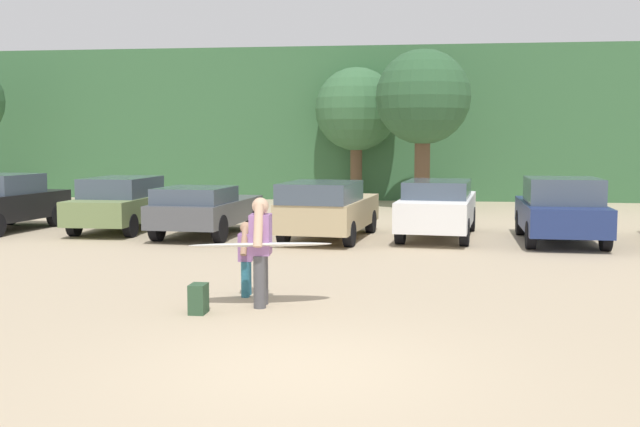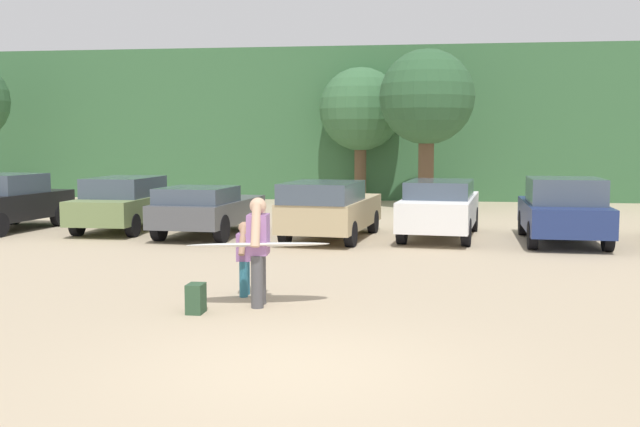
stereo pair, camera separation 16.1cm
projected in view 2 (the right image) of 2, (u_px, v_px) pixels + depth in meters
ground_plane at (296, 369)px, 8.76m from camera, size 120.00×120.00×0.00m
hillside_ridge at (398, 126)px, 38.11m from camera, size 108.00×12.00×6.53m
tree_far_left at (361, 110)px, 31.39m from camera, size 3.42×3.42×5.55m
tree_far_right at (427, 98)px, 28.30m from camera, size 3.53×3.53×5.94m
parked_car_black at (6, 202)px, 21.87m from camera, size 2.32×4.36×1.62m
parked_car_olive_green at (126, 202)px, 21.97m from camera, size 1.87×4.60×1.53m
parked_car_dark_gray at (207, 209)px, 20.65m from camera, size 2.21×4.44×1.37m
parked_car_tan at (329, 208)px, 19.90m from camera, size 2.36×4.61×1.55m
parked_car_white at (440, 207)px, 20.31m from camera, size 2.29×4.97×1.53m
parked_car_navy at (563, 210)px, 19.23m from camera, size 2.07×4.32×1.66m
person_adult at (258, 245)px, 11.96m from camera, size 0.34×0.85×1.72m
person_child at (244, 254)px, 12.76m from camera, size 0.25×0.58×1.25m
surfboard_white at (258, 245)px, 11.95m from camera, size 2.33×1.13×0.16m
backpack_dropped at (196, 298)px, 11.52m from camera, size 0.24×0.34×0.45m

